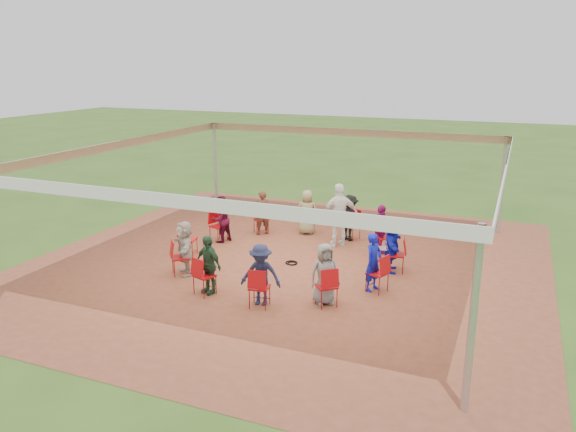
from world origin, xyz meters
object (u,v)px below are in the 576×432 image
at_px(person_seated_4, 262,213).
at_px(laptop, 385,246).
at_px(chair_8, 205,276).
at_px(chair_9, 259,287).
at_px(chair_2, 352,225).
at_px(person_seated_10, 373,262).
at_px(person_seated_5, 221,219).
at_px(person_seated_6, 185,248).
at_px(person_seated_2, 349,218).
at_px(person_seated_1, 381,229).
at_px(cable_coil, 292,263).
at_px(person_seated_9, 325,274).
at_px(chair_5, 218,226).
at_px(chair_11, 377,273).
at_px(chair_10, 326,286).
at_px(chair_3, 308,219).
at_px(chair_4, 261,219).
at_px(person_seated_7, 208,264).
at_px(chair_7, 180,258).
at_px(person_seated_0, 392,245).
at_px(chair_6, 188,240).
at_px(person_seated_3, 307,212).
at_px(person_seated_8, 261,275).
at_px(chair_0, 396,255).
at_px(standing_person, 340,215).
at_px(chair_1, 384,237).

relative_size(person_seated_4, laptop, 3.84).
bearing_deg(chair_8, chair_9, 15.00).
height_order(chair_2, person_seated_10, person_seated_10).
distance_m(person_seated_5, person_seated_6, 2.69).
height_order(person_seated_2, laptop, person_seated_2).
height_order(person_seated_1, cable_coil, person_seated_1).
bearing_deg(person_seated_9, person_seated_6, 135.00).
height_order(person_seated_9, person_seated_10, same).
relative_size(chair_5, chair_11, 1.00).
height_order(chair_10, person_seated_2, person_seated_2).
xyz_separation_m(chair_2, chair_3, (-1.45, 0.13, 0.00)).
xyz_separation_m(chair_9, person_seated_4, (-2.20, 4.83, 0.25)).
distance_m(chair_4, person_seated_7, 4.77).
relative_size(person_seated_4, person_seated_6, 1.00).
relative_size(chair_7, person_seated_0, 0.65).
height_order(chair_9, person_seated_0, person_seated_0).
height_order(chair_6, person_seated_3, person_seated_3).
bearing_deg(chair_2, chair_10, 120.00).
distance_m(person_seated_3, person_seated_8, 5.38).
relative_size(chair_0, cable_coil, 2.16).
height_order(chair_7, standing_person, standing_person).
bearing_deg(chair_0, chair_3, 45.00).
height_order(chair_9, person_seated_1, person_seated_1).
height_order(person_seated_8, person_seated_9, same).
bearing_deg(chair_6, chair_11, 75.00).
xyz_separation_m(person_seated_1, laptop, (0.43, -1.29, -0.05)).
height_order(person_seated_4, laptop, person_seated_4).
relative_size(chair_11, person_seated_0, 0.65).
bearing_deg(person_seated_10, chair_2, 43.75).
bearing_deg(person_seated_8, chair_5, 120.72).
xyz_separation_m(person_seated_0, person_seated_10, (-0.13, -1.39, 0.00)).
height_order(chair_9, person_seated_5, person_seated_5).
xyz_separation_m(person_seated_5, person_seated_10, (5.05, -1.85, 0.00)).
xyz_separation_m(chair_6, person_seated_0, (5.42, 0.94, 0.25)).
height_order(chair_1, person_seated_0, person_seated_0).
bearing_deg(chair_6, person_seated_4, 147.84).
height_order(chair_7, person_seated_10, person_seated_10).
height_order(chair_7, chair_9, same).
relative_size(chair_3, person_seated_6, 0.65).
distance_m(chair_7, chair_11, 4.87).
bearing_deg(chair_7, chair_1, 90.00).
relative_size(chair_8, person_seated_6, 0.65).
bearing_deg(person_seated_5, person_seated_2, 135.00).
height_order(chair_1, chair_4, same).
bearing_deg(chair_0, chair_1, 15.00).
bearing_deg(cable_coil, chair_1, 41.70).
height_order(chair_8, person_seated_10, person_seated_10).
bearing_deg(chair_0, person_seated_4, 60.72).
bearing_deg(chair_11, person_seated_3, 60.72).
xyz_separation_m(chair_5, person_seated_6, (0.57, -2.69, 0.25)).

